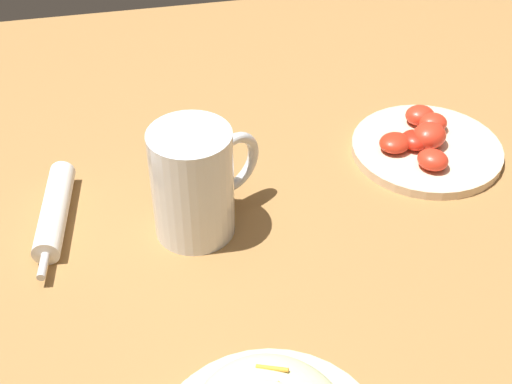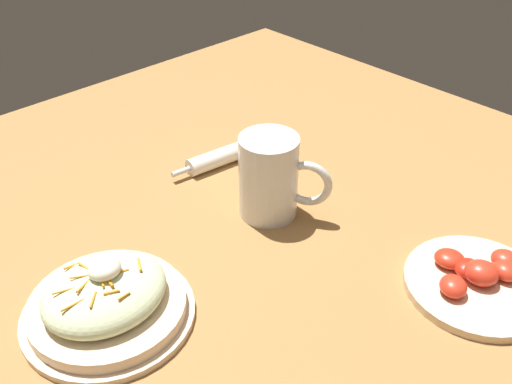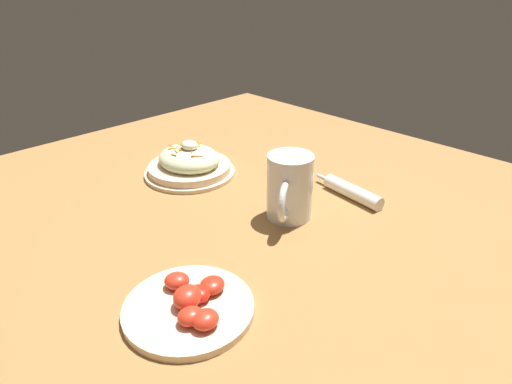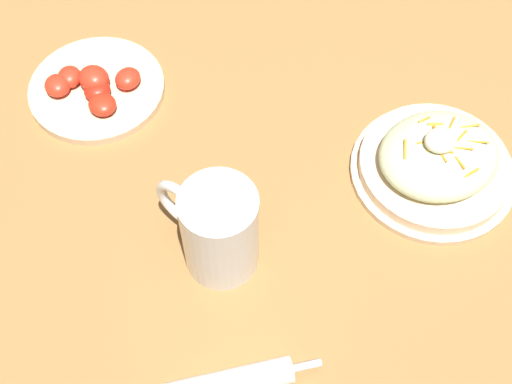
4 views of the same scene
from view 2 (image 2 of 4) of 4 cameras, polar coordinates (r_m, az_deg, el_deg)
The scene contains 5 objects.
ground_plane at distance 0.91m, azimuth 0.14°, elevation -6.08°, with size 1.43×1.43×0.00m, color #9E703D.
salad_plate at distance 0.82m, azimuth -14.20°, elevation -10.04°, with size 0.23×0.23×0.09m.
beer_mug at distance 0.96m, azimuth 1.35°, elevation 1.13°, with size 0.11×0.14×0.14m.
napkin_roll at distance 1.12m, azimuth -3.04°, elevation 3.51°, with size 0.19×0.05×0.03m.
tomato_plate at distance 0.91m, azimuth 20.51°, elevation -7.92°, with size 0.21×0.21×0.05m.
Camera 2 is at (0.48, 0.50, 0.59)m, focal length 41.63 mm.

